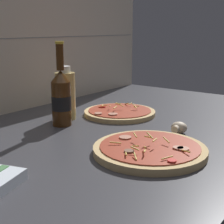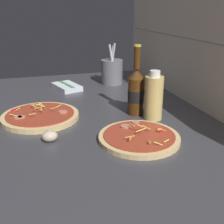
{
  "view_description": "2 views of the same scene",
  "coord_description": "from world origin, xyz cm",
  "views": [
    {
      "loc": [
        -81.03,
        -60.65,
        33.87
      ],
      "look_at": [
        0.53,
        -0.08,
        8.77
      ],
      "focal_mm": 55.0,
      "sensor_mm": 36.0,
      "label": 1
    },
    {
      "loc": [
        94.29,
        -21.52,
        42.78
      ],
      "look_at": [
        3.74,
        5.62,
        7.09
      ],
      "focal_mm": 45.0,
      "sensor_mm": 36.0,
      "label": 2
    }
  ],
  "objects": [
    {
      "name": "pizza_near",
      "position": [
        -8.95,
        -19.14,
        3.55
      ],
      "size": [
        29.1,
        29.1,
        5.27
      ],
      "color": "tan",
      "rests_on": "counter_slab"
    },
    {
      "name": "pizza_far",
      "position": [
        18.97,
        10.14,
        3.43
      ],
      "size": [
        26.12,
        26.12,
        4.84
      ],
      "color": "tan",
      "rests_on": "counter_slab"
    },
    {
      "name": "mushroom_left",
      "position": [
        11.37,
        -17.34,
        4.25
      ],
      "size": [
        5.26,
        5.01,
        3.5
      ],
      "color": "beige",
      "rests_on": "counter_slab"
    },
    {
      "name": "dish_towel",
      "position": [
        -47.09,
        -3.66,
        3.71
      ],
      "size": [
        19.13,
        14.77,
        2.56
      ],
      "color": "silver",
      "rests_on": "counter_slab"
    },
    {
      "name": "beer_bottle",
      "position": [
        -3.4,
        17.5,
        12.03
      ],
      "size": [
        6.39,
        6.39,
        27.18
      ],
      "color": "#47280F",
      "rests_on": "counter_slab"
    },
    {
      "name": "utensil_crock",
      "position": [
        -50.97,
        21.94,
        9.33
      ],
      "size": [
        11.73,
        11.73,
        22.01
      ],
      "color": "slate",
      "rests_on": "counter_slab"
    },
    {
      "name": "counter_slab",
      "position": [
        0.0,
        0.0,
        1.25
      ],
      "size": [
        160.0,
        90.0,
        2.5
      ],
      "color": "#38383D",
      "rests_on": "ground"
    },
    {
      "name": "oil_bottle",
      "position": [
        3.17,
        22.03,
        11.05
      ],
      "size": [
        6.91,
        6.91,
        18.59
      ],
      "color": "#D6B766",
      "rests_on": "counter_slab"
    },
    {
      "name": "tile_backsplash",
      "position": [
        0.0,
        45.5,
        30.0
      ],
      "size": [
        160.0,
        1.13,
        60.0
      ],
      "color": "beige",
      "rests_on": "ground"
    }
  ]
}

